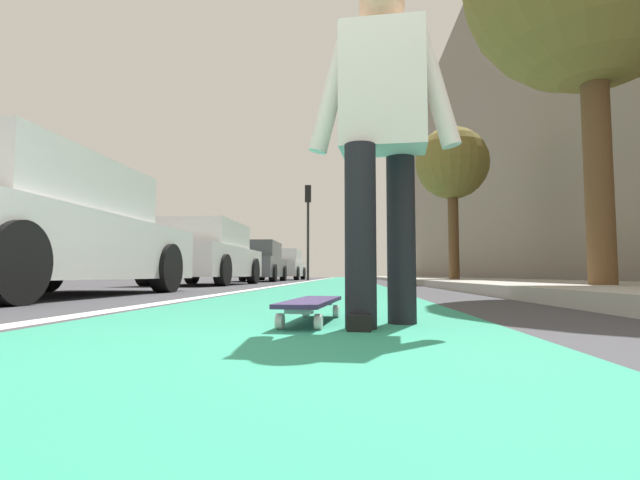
# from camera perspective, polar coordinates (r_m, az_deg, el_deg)

# --- Properties ---
(ground_plane) EXTENTS (80.00, 80.00, 0.00)m
(ground_plane) POSITION_cam_1_polar(r_m,az_deg,el_deg) (10.84, 1.71, -5.47)
(ground_plane) COLOR #38383D
(bike_lane_paint) EXTENTS (56.00, 2.13, 0.00)m
(bike_lane_paint) POSITION_cam_1_polar(r_m,az_deg,el_deg) (24.83, 2.79, -4.76)
(bike_lane_paint) COLOR #288466
(bike_lane_paint) RESTS_ON ground
(lane_stripe_white) EXTENTS (52.00, 0.16, 0.01)m
(lane_stripe_white) POSITION_cam_1_polar(r_m,az_deg,el_deg) (20.89, -0.71, -4.87)
(lane_stripe_white) COLOR silver
(lane_stripe_white) RESTS_ON ground
(sidewalk_curb) EXTENTS (52.00, 3.20, 0.13)m
(sidewalk_curb) POSITION_cam_1_polar(r_m,az_deg,el_deg) (19.09, 13.15, -4.63)
(sidewalk_curb) COLOR #9E9B93
(sidewalk_curb) RESTS_ON ground
(building_facade) EXTENTS (40.00, 1.20, 12.99)m
(building_facade) POSITION_cam_1_polar(r_m,az_deg,el_deg) (24.42, 18.00, 10.84)
(building_facade) COLOR gray
(building_facade) RESTS_ON ground
(skateboard) EXTENTS (0.86, 0.28, 0.11)m
(skateboard) POSITION_cam_1_polar(r_m,az_deg,el_deg) (2.37, -1.04, -7.67)
(skateboard) COLOR white
(skateboard) RESTS_ON ground
(skater_person) EXTENTS (0.45, 0.72, 1.64)m
(skater_person) POSITION_cam_1_polar(r_m,az_deg,el_deg) (2.33, 7.44, 13.36)
(skater_person) COLOR black
(skater_person) RESTS_ON ground
(parked_car_near) EXTENTS (4.64, 2.09, 1.49)m
(parked_car_near) POSITION_cam_1_polar(r_m,az_deg,el_deg) (5.99, -31.31, 1.03)
(parked_car_near) COLOR silver
(parked_car_near) RESTS_ON ground
(parked_car_mid) EXTENTS (4.41, 2.03, 1.50)m
(parked_car_mid) POSITION_cam_1_polar(r_m,az_deg,el_deg) (11.79, -13.61, -1.72)
(parked_car_mid) COLOR silver
(parked_car_mid) RESTS_ON ground
(parked_car_far) EXTENTS (4.44, 1.90, 1.47)m
(parked_car_far) POSITION_cam_1_polar(r_m,az_deg,el_deg) (17.87, -7.63, -2.70)
(parked_car_far) COLOR #4C5156
(parked_car_far) RESTS_ON ground
(parked_car_end) EXTENTS (4.37, 1.89, 1.48)m
(parked_car_end) POSITION_cam_1_polar(r_m,az_deg,el_deg) (23.49, -4.40, -3.06)
(parked_car_end) COLOR silver
(parked_car_end) RESTS_ON ground
(traffic_light) EXTENTS (0.33, 0.28, 4.49)m
(traffic_light) POSITION_cam_1_polar(r_m,az_deg,el_deg) (22.52, -1.45, 3.05)
(traffic_light) COLOR #2D2D2D
(traffic_light) RESTS_ON ground
(street_tree_mid) EXTENTS (1.94, 1.94, 4.21)m
(street_tree_mid) POSITION_cam_1_polar(r_m,az_deg,el_deg) (13.37, 15.57, 8.69)
(street_tree_mid) COLOR brown
(street_tree_mid) RESTS_ON ground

